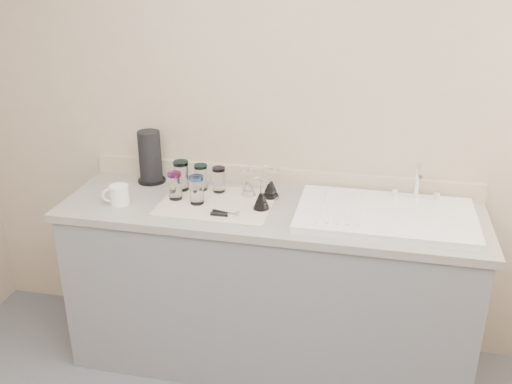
% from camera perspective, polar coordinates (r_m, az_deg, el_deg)
% --- Properties ---
extents(room_envelope, '(3.54, 3.50, 2.52)m').
position_cam_1_polar(room_envelope, '(1.45, -7.60, 2.65)').
color(room_envelope, '#515156').
rests_on(room_envelope, ground).
extents(counter_unit, '(2.06, 0.62, 0.90)m').
position_cam_1_polar(counter_unit, '(2.99, 1.30, -9.45)').
color(counter_unit, slate).
rests_on(counter_unit, ground).
extents(sink_unit, '(0.82, 0.50, 0.22)m').
position_cam_1_polar(sink_unit, '(2.73, 12.86, -2.22)').
color(sink_unit, white).
rests_on(sink_unit, counter_unit).
extents(dish_towel, '(0.55, 0.42, 0.01)m').
position_cam_1_polar(dish_towel, '(2.83, -3.95, -1.10)').
color(dish_towel, silver).
rests_on(dish_towel, counter_unit).
extents(tumbler_teal, '(0.08, 0.08, 0.16)m').
position_cam_1_polar(tumbler_teal, '(2.96, -7.48, 1.66)').
color(tumbler_teal, white).
rests_on(tumbler_teal, dish_towel).
extents(tumbler_cyan, '(0.07, 0.07, 0.14)m').
position_cam_1_polar(tumbler_cyan, '(2.96, -5.53, 1.51)').
color(tumbler_cyan, white).
rests_on(tumbler_cyan, dish_towel).
extents(tumbler_purple, '(0.07, 0.07, 0.13)m').
position_cam_1_polar(tumbler_purple, '(2.92, -3.74, 1.26)').
color(tumbler_purple, white).
rests_on(tumbler_purple, dish_towel).
extents(tumbler_magenta, '(0.07, 0.07, 0.14)m').
position_cam_1_polar(tumbler_magenta, '(2.86, -8.09, 0.64)').
color(tumbler_magenta, white).
rests_on(tumbler_magenta, dish_towel).
extents(tumbler_blue, '(0.07, 0.07, 0.14)m').
position_cam_1_polar(tumbler_blue, '(2.79, -5.96, 0.24)').
color(tumbler_blue, white).
rests_on(tumbler_blue, dish_towel).
extents(goblet_back_left, '(0.08, 0.08, 0.14)m').
position_cam_1_polar(goblet_back_left, '(2.89, -0.79, 0.58)').
color(goblet_back_left, white).
rests_on(goblet_back_left, dish_towel).
extents(goblet_back_right, '(0.09, 0.09, 0.15)m').
position_cam_1_polar(goblet_back_right, '(2.86, 1.48, 0.49)').
color(goblet_back_right, white).
rests_on(goblet_back_right, dish_towel).
extents(goblet_front_right, '(0.08, 0.08, 0.15)m').
position_cam_1_polar(goblet_front_right, '(2.73, 0.53, -0.70)').
color(goblet_front_right, white).
rests_on(goblet_front_right, dish_towel).
extents(can_opener, '(0.14, 0.06, 0.02)m').
position_cam_1_polar(can_opener, '(2.67, -3.06, -2.22)').
color(can_opener, silver).
rests_on(can_opener, dish_towel).
extents(white_mug, '(0.14, 0.12, 0.10)m').
position_cam_1_polar(white_mug, '(2.88, -13.58, -0.28)').
color(white_mug, white).
rests_on(white_mug, counter_unit).
extents(paper_towel_roll, '(0.15, 0.15, 0.28)m').
position_cam_1_polar(paper_towel_roll, '(3.10, -10.54, 3.41)').
color(paper_towel_roll, black).
rests_on(paper_towel_roll, counter_unit).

